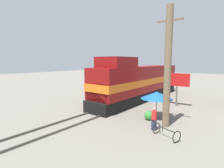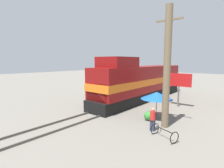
{
  "view_description": "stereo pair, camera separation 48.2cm",
  "coord_description": "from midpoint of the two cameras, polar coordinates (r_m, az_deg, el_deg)",
  "views": [
    {
      "loc": [
        10.17,
        -13.73,
        4.6
      ],
      "look_at": [
        1.2,
        -2.21,
        2.7
      ],
      "focal_mm": 28.0,
      "sensor_mm": 36.0,
      "label": 1
    },
    {
      "loc": [
        10.54,
        -13.43,
        4.6
      ],
      "look_at": [
        1.2,
        -2.21,
        2.7
      ],
      "focal_mm": 28.0,
      "sensor_mm": 36.0,
      "label": 2
    }
  ],
  "objects": [
    {
      "name": "ground_plane",
      "position": [
        17.68,
        2.39,
        -7.69
      ],
      "size": [
        120.0,
        120.0,
        0.0
      ],
      "primitive_type": "plane",
      "color": "slate"
    },
    {
      "name": "rail_near",
      "position": [
        18.1,
        0.57,
        -7.08
      ],
      "size": [
        0.08,
        31.47,
        0.15
      ],
      "primitive_type": "cube",
      "color": "#4C4742",
      "rests_on": "ground_plane"
    },
    {
      "name": "rail_far",
      "position": [
        17.25,
        4.3,
        -7.83
      ],
      "size": [
        0.08,
        31.47,
        0.15
      ],
      "primitive_type": "cube",
      "color": "#4C4742",
      "rests_on": "ground_plane"
    },
    {
      "name": "locomotive",
      "position": [
        21.04,
        10.02,
        0.63
      ],
      "size": [
        2.93,
        16.52,
        5.03
      ],
      "color": "black",
      "rests_on": "ground_plane"
    },
    {
      "name": "utility_pole",
      "position": [
        12.51,
        18.58,
        5.13
      ],
      "size": [
        1.8,
        0.48,
        8.3
      ],
      "color": "#726047",
      "rests_on": "ground_plane"
    },
    {
      "name": "vendor_umbrella",
      "position": [
        14.53,
        15.31,
        -3.65
      ],
      "size": [
        2.53,
        2.53,
        2.17
      ],
      "color": "#4C4C4C",
      "rests_on": "ground_plane"
    },
    {
      "name": "billboard_sign",
      "position": [
        18.98,
        21.73,
        0.71
      ],
      "size": [
        2.43,
        0.12,
        3.4
      ],
      "color": "#595959",
      "rests_on": "ground_plane"
    },
    {
      "name": "shrub_cluster",
      "position": [
        14.25,
        12.84,
        -10.1
      ],
      "size": [
        0.73,
        0.73,
        0.73
      ],
      "primitive_type": "sphere",
      "color": "#388C38",
      "rests_on": "ground_plane"
    },
    {
      "name": "person_bystander",
      "position": [
        12.13,
        14.28,
        -10.88
      ],
      "size": [
        0.34,
        0.34,
        1.57
      ],
      "color": "#2D3347",
      "rests_on": "ground_plane"
    },
    {
      "name": "bicycle",
      "position": [
        11.34,
        17.82,
        -14.93
      ],
      "size": [
        1.73,
        1.2,
        0.7
      ],
      "rotation": [
        0.0,
        0.0,
        -1.92
      ],
      "color": "black",
      "rests_on": "ground_plane"
    }
  ]
}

